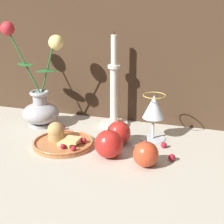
% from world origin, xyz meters
% --- Properties ---
extents(ground_plane, '(2.40, 2.40, 0.00)m').
position_xyz_m(ground_plane, '(0.00, 0.00, 0.00)').
color(ground_plane, '#B7B2A3').
rests_on(ground_plane, ground).
extents(vase, '(0.21, 0.12, 0.35)m').
position_xyz_m(vase, '(-0.22, 0.09, 0.09)').
color(vase, '#A3A3A8').
rests_on(vase, ground_plane).
extents(plate_with_pastries, '(0.18, 0.18, 0.07)m').
position_xyz_m(plate_with_pastries, '(-0.08, -0.04, 0.02)').
color(plate_with_pastries, '#B77042').
rests_on(plate_with_pastries, ground_plane).
extents(wine_glass, '(0.08, 0.08, 0.14)m').
position_xyz_m(wine_glass, '(0.17, 0.09, 0.10)').
color(wine_glass, silver).
rests_on(wine_glass, ground_plane).
extents(candlestick, '(0.09, 0.09, 0.32)m').
position_xyz_m(candlestick, '(0.02, 0.16, 0.10)').
color(candlestick, silver).
rests_on(candlestick, ground_plane).
extents(apple_beside_vase, '(0.08, 0.08, 0.09)m').
position_xyz_m(apple_beside_vase, '(0.08, -0.07, 0.04)').
color(apple_beside_vase, red).
rests_on(apple_beside_vase, ground_plane).
extents(apple_near_glass, '(0.07, 0.07, 0.08)m').
position_xyz_m(apple_near_glass, '(0.19, -0.10, 0.03)').
color(apple_near_glass, '#D14223').
rests_on(apple_near_glass, ground_plane).
extents(apple_at_table_edge, '(0.07, 0.07, 0.08)m').
position_xyz_m(apple_at_table_edge, '(0.08, 0.02, 0.04)').
color(apple_at_table_edge, red).
rests_on(apple_at_table_edge, ground_plane).
extents(berry_near_plate, '(0.02, 0.02, 0.02)m').
position_xyz_m(berry_near_plate, '(-0.13, 0.07, 0.01)').
color(berry_near_plate, '#AD192D').
rests_on(berry_near_plate, ground_plane).
extents(berry_front_center, '(0.02, 0.02, 0.02)m').
position_xyz_m(berry_front_center, '(0.21, 0.03, 0.01)').
color(berry_front_center, '#AD192D').
rests_on(berry_front_center, ground_plane).
extents(berry_by_glass_stem, '(0.02, 0.02, 0.02)m').
position_xyz_m(berry_by_glass_stem, '(0.25, -0.04, 0.01)').
color(berry_by_glass_stem, '#AD192D').
rests_on(berry_by_glass_stem, ground_plane).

